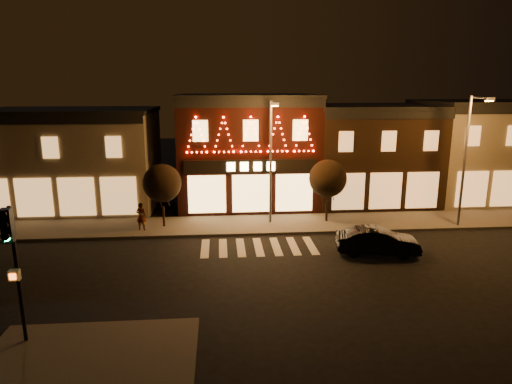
{
  "coord_description": "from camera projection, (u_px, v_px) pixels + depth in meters",
  "views": [
    {
      "loc": [
        -2.09,
        -19.74,
        8.81
      ],
      "look_at": [
        -0.14,
        4.0,
        3.2
      ],
      "focal_mm": 31.3,
      "sensor_mm": 36.0,
      "label": 1
    }
  ],
  "objects": [
    {
      "name": "streetlamp_mid",
      "position": [
        271.0,
        153.0,
        28.09
      ],
      "size": [
        0.49,
        1.79,
        7.84
      ],
      "rotation": [
        0.0,
        0.0,
        -0.02
      ],
      "color": "#59595E",
      "rests_on": "sidewalk_far"
    },
    {
      "name": "building_right_a",
      "position": [
        368.0,
        153.0,
        34.8
      ],
      "size": [
        9.2,
        8.28,
        7.5
      ],
      "color": "black",
      "rests_on": "ground"
    },
    {
      "name": "tree_right",
      "position": [
        328.0,
        179.0,
        28.98
      ],
      "size": [
        2.45,
        2.45,
        4.1
      ],
      "rotation": [
        0.0,
        0.0,
        0.1
      ],
      "color": "black",
      "rests_on": "sidewalk_far"
    },
    {
      "name": "building_left",
      "position": [
        72.0,
        158.0,
        33.03
      ],
      "size": [
        12.2,
        8.28,
        7.3
      ],
      "color": "#776954",
      "rests_on": "ground"
    },
    {
      "name": "traffic_signal_near",
      "position": [
        12.0,
        249.0,
        14.71
      ],
      "size": [
        0.35,
        0.5,
        4.88
      ],
      "rotation": [
        0.0,
        0.0,
        0.03
      ],
      "color": "black",
      "rests_on": "sidewalk_near"
    },
    {
      "name": "ground",
      "position": [
        266.0,
        276.0,
        21.33
      ],
      "size": [
        120.0,
        120.0,
        0.0
      ],
      "primitive_type": "plane",
      "color": "black",
      "rests_on": "ground"
    },
    {
      "name": "building_pulp",
      "position": [
        247.0,
        150.0,
        33.94
      ],
      "size": [
        10.2,
        8.34,
        8.3
      ],
      "color": "black",
      "rests_on": "ground"
    },
    {
      "name": "streetlamp_right",
      "position": [
        468.0,
        152.0,
        27.42
      ],
      "size": [
        0.53,
        1.87,
        8.16
      ],
      "rotation": [
        0.0,
        0.0,
        -0.08
      ],
      "color": "#59595E",
      "rests_on": "sidewalk_far"
    },
    {
      "name": "sidewalk_far",
      "position": [
        283.0,
        224.0,
        29.23
      ],
      "size": [
        44.0,
        4.0,
        0.15
      ],
      "primitive_type": "cube",
      "color": "#47423D",
      "rests_on": "ground"
    },
    {
      "name": "dark_sedan",
      "position": [
        377.0,
        241.0,
        24.03
      ],
      "size": [
        4.58,
        2.19,
        1.45
      ],
      "primitive_type": "imported",
      "rotation": [
        0.0,
        0.0,
        1.42
      ],
      "color": "black",
      "rests_on": "ground"
    },
    {
      "name": "sidewalk_near",
      "position": [
        78.0,
        383.0,
        13.52
      ],
      "size": [
        7.0,
        7.0,
        0.15
      ],
      "primitive_type": "cube",
      "color": "#47423D",
      "rests_on": "ground"
    },
    {
      "name": "pedestrian",
      "position": [
        141.0,
        216.0,
        27.59
      ],
      "size": [
        0.71,
        0.55,
        1.74
      ],
      "primitive_type": "imported",
      "rotation": [
        0.0,
        0.0,
        2.91
      ],
      "color": "gray",
      "rests_on": "sidewalk_far"
    },
    {
      "name": "building_right_b",
      "position": [
        479.0,
        150.0,
        35.48
      ],
      "size": [
        9.2,
        8.28,
        7.8
      ],
      "color": "#776954",
      "rests_on": "ground"
    },
    {
      "name": "tree_left",
      "position": [
        162.0,
        183.0,
        27.88
      ],
      "size": [
        2.4,
        2.4,
        4.01
      ],
      "rotation": [
        0.0,
        0.0,
        -0.12
      ],
      "color": "black",
      "rests_on": "sidewalk_far"
    }
  ]
}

